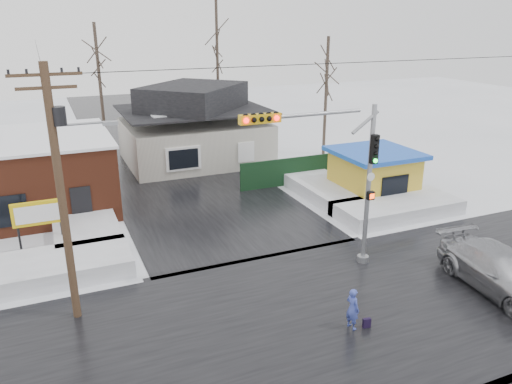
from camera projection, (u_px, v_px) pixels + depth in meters
name	position (u px, v px, depth m)	size (l,w,h in m)	color
ground	(318.00, 317.00, 18.06)	(120.00, 120.00, 0.00)	white
road_ns	(318.00, 317.00, 18.05)	(10.00, 120.00, 0.02)	black
road_ew	(318.00, 317.00, 18.05)	(120.00, 10.00, 0.02)	black
snowbank_nw	(44.00, 269.00, 20.65)	(7.00, 3.00, 0.80)	white
snowbank_ne	(397.00, 208.00, 27.35)	(7.00, 3.00, 0.80)	white
snowbank_nside_w	(83.00, 220.00, 25.73)	(3.00, 8.00, 0.80)	white
snowbank_nside_e	(319.00, 186.00, 30.94)	(3.00, 8.00, 0.80)	white
traffic_signal	(338.00, 168.00, 20.04)	(6.05, 0.68, 7.00)	gray
utility_pole	(62.00, 182.00, 16.46)	(3.15, 0.44, 9.00)	#382619
marquee_sign	(38.00, 215.00, 22.31)	(2.20, 0.21, 2.55)	black
house	(194.00, 127.00, 37.03)	(10.40, 8.40, 5.76)	beige
kiosk	(374.00, 174.00, 29.78)	(4.60, 4.60, 2.88)	gold
fence	(298.00, 171.00, 32.33)	(8.00, 0.12, 1.80)	black
tree_far_left	(97.00, 51.00, 36.51)	(3.00, 3.00, 10.00)	#332821
tree_far_mid	(217.00, 27.00, 41.45)	(3.00, 3.00, 12.00)	#332821
tree_far_right	(327.00, 62.00, 37.52)	(3.00, 3.00, 9.00)	#332821
pedestrian	(353.00, 309.00, 17.16)	(0.56, 0.37, 1.53)	#3A49A4
car	(500.00, 271.00, 19.59)	(2.32, 5.71, 1.66)	#9E9FA5
shopping_bag	(367.00, 323.00, 17.38)	(0.28, 0.12, 0.35)	black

